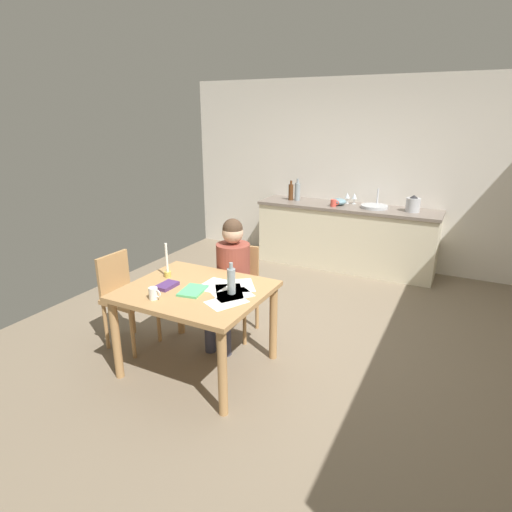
# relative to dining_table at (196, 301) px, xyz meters

# --- Properties ---
(ground_plane) EXTENTS (5.20, 5.20, 0.04)m
(ground_plane) POSITION_rel_dining_table_xyz_m (0.39, 0.87, -0.66)
(ground_plane) COLOR #7A6B56
(wall_back) EXTENTS (5.20, 0.12, 2.60)m
(wall_back) POSITION_rel_dining_table_xyz_m (0.39, 3.47, 0.66)
(wall_back) COLOR silver
(wall_back) RESTS_ON ground
(kitchen_counter) EXTENTS (2.49, 0.64, 0.90)m
(kitchen_counter) POSITION_rel_dining_table_xyz_m (0.39, 3.11, -0.18)
(kitchen_counter) COLOR beige
(kitchen_counter) RESTS_ON ground
(dining_table) EXTENTS (1.15, 0.98, 0.74)m
(dining_table) POSITION_rel_dining_table_xyz_m (0.00, 0.00, 0.00)
(dining_table) COLOR tan
(dining_table) RESTS_ON ground
(chair_at_table) EXTENTS (0.44, 0.44, 0.88)m
(chair_at_table) POSITION_rel_dining_table_xyz_m (-0.03, 0.73, -0.14)
(chair_at_table) COLOR tan
(chair_at_table) RESTS_ON ground
(person_seated) EXTENTS (0.37, 0.61, 1.19)m
(person_seated) POSITION_rel_dining_table_xyz_m (-0.01, 0.58, 0.04)
(person_seated) COLOR brown
(person_seated) RESTS_ON ground
(chair_side_empty) EXTENTS (0.41, 0.41, 0.89)m
(chair_side_empty) POSITION_rel_dining_table_xyz_m (-0.83, 0.03, -0.13)
(chair_side_empty) COLOR tan
(chair_side_empty) RESTS_ON ground
(coffee_mug) EXTENTS (0.11, 0.07, 0.10)m
(coffee_mug) POSITION_rel_dining_table_xyz_m (-0.17, -0.32, 0.16)
(coffee_mug) COLOR white
(coffee_mug) RESTS_ON dining_table
(candlestick) EXTENTS (0.06, 0.06, 0.31)m
(candlestick) POSITION_rel_dining_table_xyz_m (-0.37, 0.11, 0.20)
(candlestick) COLOR gold
(candlestick) RESTS_ON dining_table
(book_magazine) EXTENTS (0.12, 0.19, 0.03)m
(book_magazine) POSITION_rel_dining_table_xyz_m (-0.23, -0.08, 0.12)
(book_magazine) COLOR #4F2F6A
(book_magazine) RESTS_ON dining_table
(book_cookery) EXTENTS (0.21, 0.28, 0.02)m
(book_cookery) POSITION_rel_dining_table_xyz_m (0.02, -0.06, 0.12)
(book_cookery) COLOR #55BE7A
(book_cookery) RESTS_ON dining_table
(paper_letter) EXTENTS (0.34, 0.36, 0.00)m
(paper_letter) POSITION_rel_dining_table_xyz_m (0.30, 0.23, 0.11)
(paper_letter) COLOR white
(paper_letter) RESTS_ON dining_table
(paper_bill) EXTENTS (0.32, 0.36, 0.00)m
(paper_bill) POSITION_rel_dining_table_xyz_m (0.36, -0.11, 0.11)
(paper_bill) COLOR white
(paper_bill) RESTS_ON dining_table
(paper_envelope) EXTENTS (0.22, 0.30, 0.00)m
(paper_envelope) POSITION_rel_dining_table_xyz_m (0.09, 0.13, 0.11)
(paper_envelope) COLOR white
(paper_envelope) RESTS_ON dining_table
(paper_receipt) EXTENTS (0.34, 0.36, 0.00)m
(paper_receipt) POSITION_rel_dining_table_xyz_m (0.34, 0.03, 0.11)
(paper_receipt) COLOR white
(paper_receipt) RESTS_ON dining_table
(paper_notice) EXTENTS (0.34, 0.36, 0.00)m
(paper_notice) POSITION_rel_dining_table_xyz_m (0.27, 0.09, 0.11)
(paper_notice) COLOR white
(paper_notice) RESTS_ON dining_table
(wine_bottle_on_table) EXTENTS (0.07, 0.07, 0.26)m
(wine_bottle_on_table) POSITION_rel_dining_table_xyz_m (0.31, 0.05, 0.22)
(wine_bottle_on_table) COLOR #8C999E
(wine_bottle_on_table) RESTS_ON dining_table
(sink_unit) EXTENTS (0.36, 0.36, 0.24)m
(sink_unit) POSITION_rel_dining_table_xyz_m (0.76, 3.11, 0.29)
(sink_unit) COLOR #B2B7BC
(sink_unit) RESTS_ON kitchen_counter
(bottle_oil) EXTENTS (0.07, 0.07, 0.29)m
(bottle_oil) POSITION_rel_dining_table_xyz_m (-0.47, 3.11, 0.39)
(bottle_oil) COLOR #593319
(bottle_oil) RESTS_ON kitchen_counter
(bottle_vinegar) EXTENTS (0.08, 0.08, 0.32)m
(bottle_vinegar) POSITION_rel_dining_table_xyz_m (-0.37, 3.13, 0.40)
(bottle_vinegar) COLOR #8C999E
(bottle_vinegar) RESTS_ON kitchen_counter
(mixing_bowl) EXTENTS (0.20, 0.20, 0.09)m
(mixing_bowl) POSITION_rel_dining_table_xyz_m (0.27, 3.09, 0.31)
(mixing_bowl) COLOR #668C99
(mixing_bowl) RESTS_ON kitchen_counter
(stovetop_kettle) EXTENTS (0.18, 0.18, 0.22)m
(stovetop_kettle) POSITION_rel_dining_table_xyz_m (1.25, 3.11, 0.36)
(stovetop_kettle) COLOR #B7BABF
(stovetop_kettle) RESTS_ON kitchen_counter
(wine_glass_near_sink) EXTENTS (0.07, 0.07, 0.15)m
(wine_glass_near_sink) POSITION_rel_dining_table_xyz_m (0.44, 3.26, 0.37)
(wine_glass_near_sink) COLOR silver
(wine_glass_near_sink) RESTS_ON kitchen_counter
(wine_glass_by_kettle) EXTENTS (0.07, 0.07, 0.15)m
(wine_glass_by_kettle) POSITION_rel_dining_table_xyz_m (0.34, 3.26, 0.37)
(wine_glass_by_kettle) COLOR silver
(wine_glass_by_kettle) RESTS_ON kitchen_counter
(teacup_on_counter) EXTENTS (0.12, 0.08, 0.10)m
(teacup_on_counter) POSITION_rel_dining_table_xyz_m (0.24, 2.96, 0.31)
(teacup_on_counter) COLOR #D84C3F
(teacup_on_counter) RESTS_ON kitchen_counter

